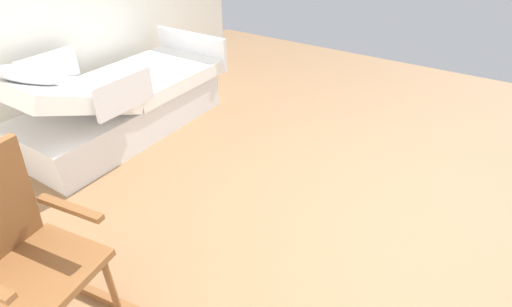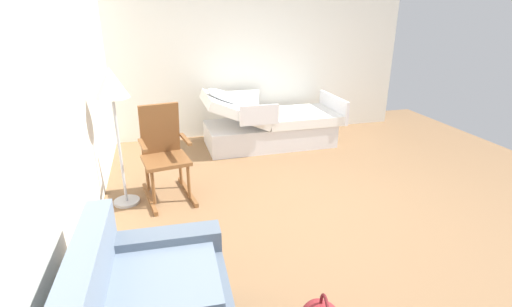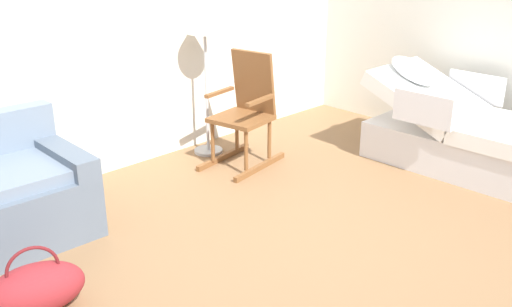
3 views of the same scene
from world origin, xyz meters
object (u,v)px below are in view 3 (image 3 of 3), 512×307
Objects in this scene: rocking_chair at (246,111)px; duffel_bag at (36,289)px; floor_lamp at (205,28)px; hospital_bed at (478,140)px.

duffel_bag is at bearing -161.46° from rocking_chair.
floor_lamp is at bearing 101.63° from rocking_chair.
hospital_bed is 2.69m from floor_lamp.
hospital_bed is 1.43× the size of floor_lamp.
duffel_bag is (-2.38, -1.28, -1.07)m from floor_lamp.
duffel_bag is at bearing 168.19° from hospital_bed.
duffel_bag is (-3.82, 0.80, -0.14)m from hospital_bed.
floor_lamp reaches higher than rocking_chair.
floor_lamp reaches higher than hospital_bed.
rocking_chair is at bearing -78.37° from floor_lamp.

